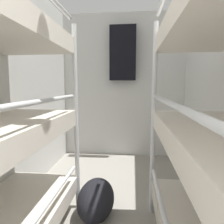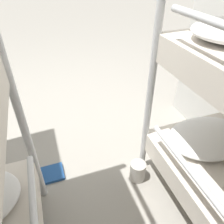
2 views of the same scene
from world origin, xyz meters
name	(u,v)px [view 2 (image 2 of 2)]	position (x,y,z in m)	size (l,w,h in m)	color
ground_plane	(79,131)	(0.00, 0.00, 0.00)	(20.00, 20.00, 0.00)	gray
tin_can	(138,171)	(-0.29, 0.67, 0.08)	(0.11, 0.11, 0.15)	#B7B2A8
floor_book	(50,174)	(0.32, 0.43, 0.01)	(0.20, 0.16, 0.02)	navy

